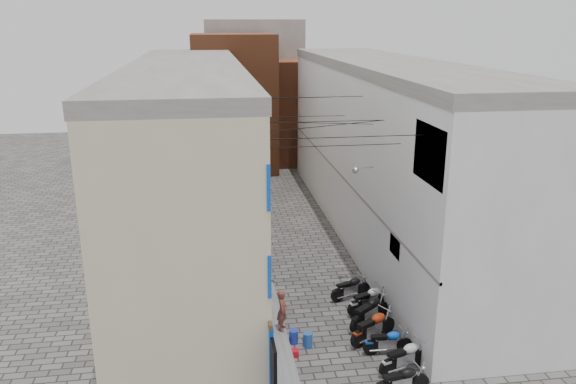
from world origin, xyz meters
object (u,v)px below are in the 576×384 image
person_a (282,310)px  red_crate (293,353)px  motorcycle_g (351,287)px  motorcycle_a (402,379)px  motorcycle_f (369,298)px  motorcycle_e (370,310)px  water_jug_near (308,340)px  water_jug_far (294,336)px  motorcycle_b (405,355)px  motorcycle_d (374,325)px  person_b (267,279)px  motorcycle_c (388,340)px

person_a → red_crate: 1.64m
motorcycle_g → person_a: size_ratio=1.18×
motorcycle_a → motorcycle_f: (0.45, 5.05, 0.06)m
motorcycle_f → person_a: bearing=-93.1°
motorcycle_e → water_jug_near: size_ratio=4.20×
motorcycle_f → person_a: person_a is taller
water_jug_far → red_crate: 0.84m
motorcycle_b → motorcycle_f: (-0.06, 3.91, 0.02)m
motorcycle_f → motorcycle_g: bearing=178.7°
motorcycle_d → person_b: size_ratio=1.48×
motorcycle_c → motorcycle_f: size_ratio=0.86×
motorcycle_a → motorcycle_c: size_ratio=1.05×
motorcycle_a → motorcycle_g: size_ratio=1.00×
motorcycle_b → motorcycle_c: bearing=174.9°
motorcycle_c → person_b: (-3.63, 4.34, 0.45)m
motorcycle_d → water_jug_near: 2.38m
motorcycle_c → motorcycle_f: motorcycle_f is taller
motorcycle_c → water_jug_far: motorcycle_c is taller
motorcycle_a → person_b: person_b is taller
motorcycle_f → red_crate: size_ratio=5.36×
person_a → motorcycle_e: bearing=-72.7°
motorcycle_c → person_a: (-3.39, 1.66, 0.52)m
person_b → water_jug_far: 3.35m
motorcycle_c → water_jug_near: bearing=-105.1°
water_jug_far → person_a: bearing=120.7°
motorcycle_g → person_a: person_a is taller
motorcycle_e → motorcycle_a: bearing=-39.6°
motorcycle_d → motorcycle_e: 1.04m
motorcycle_e → person_a: (-3.30, -0.23, 0.39)m
motorcycle_c → motorcycle_g: (-0.26, 4.05, 0.02)m
motorcycle_e → motorcycle_g: (-0.17, 2.16, -0.10)m
person_a → red_crate: person_a is taller
motorcycle_g → person_a: 3.97m
motorcycle_b → motorcycle_e: size_ratio=0.90×
motorcycle_f → person_b: person_b is taller
person_b → motorcycle_d: bearing=-136.7°
person_a → red_crate: bearing=-159.3°
motorcycle_d → person_a: size_ratio=1.35×
person_b → motorcycle_f: bearing=-111.8°
motorcycle_f → motorcycle_c: bearing=-25.5°
motorcycle_b → motorcycle_c: size_ratio=1.12×
motorcycle_a → person_a: bearing=-149.1°
motorcycle_a → red_crate: (-2.95, 2.47, -0.41)m
motorcycle_a → person_a: (-3.13, 3.83, 0.50)m
person_a → motorcycle_f: bearing=-57.9°
motorcycle_a → red_crate: motorcycle_a is taller
motorcycle_g → red_crate: motorcycle_g is taller
water_jug_near → water_jug_far: 0.54m
motorcycle_g → person_b: (-3.37, 0.29, 0.43)m
motorcycle_e → water_jug_far: size_ratio=4.32×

